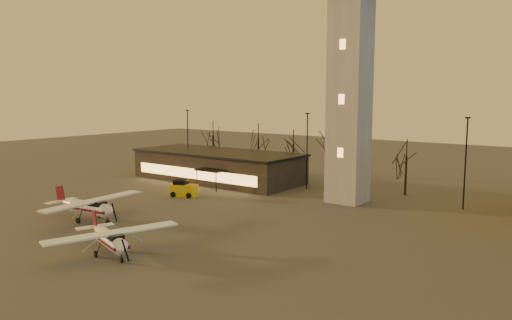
# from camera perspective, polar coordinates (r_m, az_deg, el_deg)

# --- Properties ---
(ground) EXTENTS (220.00, 220.00, 0.00)m
(ground) POSITION_cam_1_polar(r_m,az_deg,el_deg) (36.56, -11.82, -12.65)
(ground) COLOR #423F3D
(ground) RESTS_ON ground
(control_tower) EXTENTS (6.80, 6.80, 32.60)m
(control_tower) POSITION_cam_1_polar(r_m,az_deg,el_deg) (58.67, 10.75, 11.09)
(control_tower) COLOR gray
(control_tower) RESTS_ON ground
(terminal) EXTENTS (25.40, 12.20, 4.30)m
(terminal) POSITION_cam_1_polar(r_m,az_deg,el_deg) (73.31, -4.41, -0.66)
(terminal) COLOR black
(terminal) RESTS_ON ground
(light_poles) EXTENTS (58.50, 12.25, 10.14)m
(light_poles) POSITION_cam_1_polar(r_m,az_deg,el_deg) (59.64, 11.35, 0.50)
(light_poles) COLOR black
(light_poles) RESTS_ON ground
(tree_row) EXTENTS (37.20, 9.20, 8.80)m
(tree_row) POSITION_cam_1_polar(r_m,az_deg,el_deg) (73.59, 4.13, 2.34)
(tree_row) COLOR black
(tree_row) RESTS_ON ground
(cessna_front) EXTENTS (8.41, 10.34, 2.88)m
(cessna_front) POSITION_cam_1_polar(r_m,az_deg,el_deg) (40.93, -16.14, -9.15)
(cessna_front) COLOR white
(cessna_front) RESTS_ON ground
(cessna_rear) EXTENTS (9.15, 11.55, 3.17)m
(cessna_rear) POSITION_cam_1_polar(r_m,az_deg,el_deg) (52.30, -18.28, -5.51)
(cessna_rear) COLOR silver
(cessna_rear) RESTS_ON ground
(service_cart) EXTENTS (3.56, 2.81, 2.02)m
(service_cart) POSITION_cam_1_polar(r_m,az_deg,el_deg) (62.51, -8.27, -3.42)
(service_cart) COLOR #E1B40D
(service_cart) RESTS_ON ground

